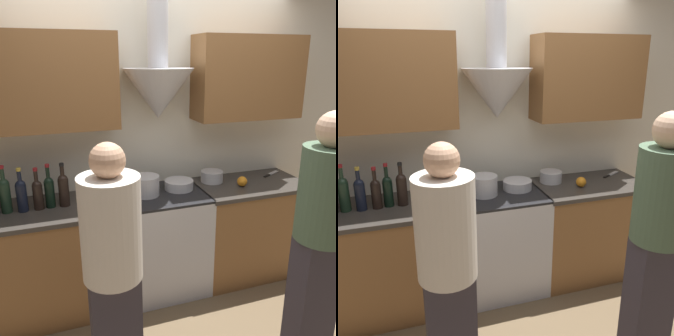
# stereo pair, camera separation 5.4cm
# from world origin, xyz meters

# --- Properties ---
(ground_plane) EXTENTS (12.00, 12.00, 0.00)m
(ground_plane) POSITION_xyz_m (0.00, 0.00, 0.00)
(ground_plane) COLOR brown
(wall_back) EXTENTS (8.40, 0.58, 2.60)m
(wall_back) POSITION_xyz_m (-0.04, 0.58, 1.46)
(wall_back) COLOR silver
(wall_back) RESTS_ON ground_plane
(counter_left) EXTENTS (1.26, 0.62, 0.89)m
(counter_left) POSITION_xyz_m (-0.95, 0.31, 0.45)
(counter_left) COLOR brown
(counter_left) RESTS_ON ground_plane
(counter_right) EXTENTS (0.99, 0.62, 0.89)m
(counter_right) POSITION_xyz_m (0.82, 0.31, 0.45)
(counter_right) COLOR brown
(counter_right) RESTS_ON ground_plane
(stove_range) EXTENTS (0.68, 0.60, 0.89)m
(stove_range) POSITION_xyz_m (0.00, 0.31, 0.45)
(stove_range) COLOR silver
(stove_range) RESTS_ON ground_plane
(wine_bottle_3) EXTENTS (0.08, 0.08, 0.36)m
(wine_bottle_3) POSITION_xyz_m (-1.20, 0.33, 1.03)
(wine_bottle_3) COLOR black
(wine_bottle_3) RESTS_ON counter_left
(wine_bottle_4) EXTENTS (0.08, 0.08, 0.33)m
(wine_bottle_4) POSITION_xyz_m (-1.09, 0.31, 1.02)
(wine_bottle_4) COLOR black
(wine_bottle_4) RESTS_ON counter_left
(wine_bottle_5) EXTENTS (0.07, 0.07, 0.32)m
(wine_bottle_5) POSITION_xyz_m (-0.98, 0.31, 1.02)
(wine_bottle_5) COLOR black
(wine_bottle_5) RESTS_ON counter_left
(wine_bottle_6) EXTENTS (0.07, 0.07, 0.34)m
(wine_bottle_6) POSITION_xyz_m (-0.90, 0.33, 1.02)
(wine_bottle_6) COLOR black
(wine_bottle_6) RESTS_ON counter_left
(wine_bottle_7) EXTENTS (0.08, 0.08, 0.34)m
(wine_bottle_7) POSITION_xyz_m (-0.80, 0.32, 1.03)
(wine_bottle_7) COLOR black
(wine_bottle_7) RESTS_ON counter_left
(stock_pot) EXTENTS (0.22, 0.22, 0.17)m
(stock_pot) POSITION_xyz_m (-0.15, 0.32, 0.97)
(stock_pot) COLOR silver
(stock_pot) RESTS_ON stove_range
(mixing_bowl) EXTENTS (0.25, 0.25, 0.08)m
(mixing_bowl) POSITION_xyz_m (0.15, 0.37, 0.93)
(mixing_bowl) COLOR silver
(mixing_bowl) RESTS_ON stove_range
(orange_fruit) EXTENTS (0.09, 0.09, 0.09)m
(orange_fruit) POSITION_xyz_m (0.70, 0.25, 0.93)
(orange_fruit) COLOR orange
(orange_fruit) RESTS_ON counter_right
(saucepan) EXTENTS (0.20, 0.20, 0.10)m
(saucepan) POSITION_xyz_m (0.50, 0.45, 0.94)
(saucepan) COLOR silver
(saucepan) RESTS_ON counter_right
(chefs_knife) EXTENTS (0.24, 0.15, 0.01)m
(chefs_knife) POSITION_xyz_m (1.14, 0.45, 0.89)
(chefs_knife) COLOR silver
(chefs_knife) RESTS_ON counter_right
(person_foreground_left) EXTENTS (0.33, 0.33, 1.57)m
(person_foreground_left) POSITION_xyz_m (-0.60, -0.58, 0.86)
(person_foreground_left) COLOR #38333D
(person_foreground_left) RESTS_ON ground_plane
(person_foreground_right) EXTENTS (0.32, 0.32, 1.70)m
(person_foreground_right) POSITION_xyz_m (0.61, -0.81, 0.95)
(person_foreground_right) COLOR #38333D
(person_foreground_right) RESTS_ON ground_plane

